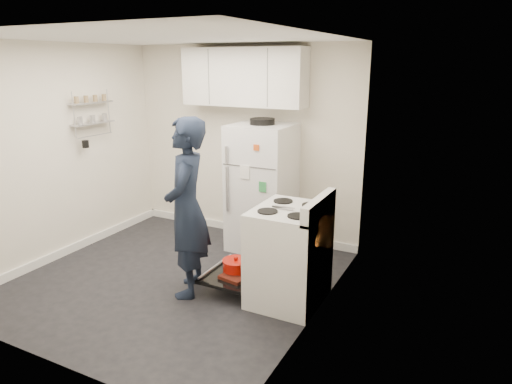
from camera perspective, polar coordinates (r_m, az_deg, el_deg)
The scene contains 7 objects.
room at distance 4.76m, azimuth -10.86°, elevation 2.67°, with size 3.21×3.21×2.51m.
electric_range at distance 4.48m, azimuth 4.02°, elevation -7.96°, with size 0.66×0.76×1.10m.
open_oven_door at distance 4.83m, azimuth -2.54°, elevation -9.77°, with size 0.55×0.70×0.22m.
refrigerator at distance 5.63m, azimuth 0.76°, elevation 0.61°, with size 0.72×0.74×1.63m.
upper_cabinets at distance 5.75m, azimuth -1.55°, elevation 14.17°, with size 1.60×0.33×0.70m, color silver.
wall_shelf_rack at distance 6.02m, azimuth -19.88°, elevation 9.27°, with size 0.14×0.60×0.61m.
person at distance 4.53m, azimuth -8.65°, elevation -2.03°, with size 0.65×0.43×1.79m, color black.
Camera 1 is at (2.82, -3.63, 2.28)m, focal length 32.00 mm.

